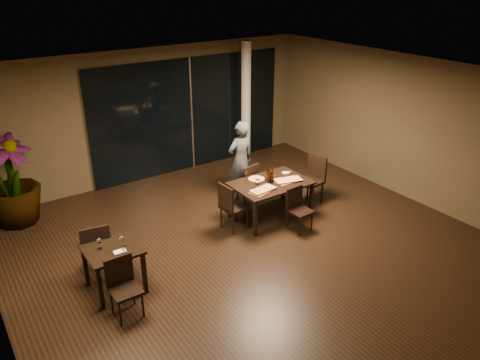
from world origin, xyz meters
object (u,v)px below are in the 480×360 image
object	(u,v)px
chair_main_far	(247,183)
chair_side_far	(96,248)
side_table	(113,255)
diner	(240,160)
bottle_b	(272,175)
chair_main_near	(298,207)
chair_main_right	(313,177)
bottle_a	(269,176)
bottle_c	(268,173)
potted_plant	(11,180)
chair_main_left	(231,205)
chair_side_near	(123,284)
main_table	(271,186)

from	to	relation	value
chair_main_far	chair_side_far	distance (m)	3.47
side_table	diner	world-z (taller)	diner
diner	bottle_b	bearing A→B (deg)	85.53
chair_main_near	chair_main_right	size ratio (longest dim) A/B	0.82
chair_side_far	bottle_b	distance (m)	3.54
chair_main_near	bottle_a	bearing A→B (deg)	100.67
side_table	chair_main_far	bearing A→B (deg)	19.25
side_table	bottle_c	bearing A→B (deg)	10.23
potted_plant	chair_main_left	bearing A→B (deg)	-38.30
chair_side_near	bottle_c	size ratio (longest dim) A/B	2.83
chair_side_near	chair_main_left	bearing A→B (deg)	23.33
main_table	chair_side_far	bearing A→B (deg)	-179.27
chair_side_near	potted_plant	world-z (taller)	potted_plant
side_table	bottle_a	bearing A→B (deg)	8.62
chair_main_far	chair_side_near	distance (m)	3.80
side_table	chair_main_far	size ratio (longest dim) A/B	0.86
chair_main_near	bottle_b	world-z (taller)	bottle_b
chair_main_near	chair_side_far	xyz separation A→B (m)	(-3.64, 0.62, 0.08)
chair_main_right	potted_plant	world-z (taller)	potted_plant
chair_main_near	diner	size ratio (longest dim) A/B	0.49
chair_main_near	chair_main_left	xyz separation A→B (m)	(-1.07, 0.68, 0.06)
side_table	chair_main_right	world-z (taller)	chair_main_right
side_table	bottle_c	distance (m)	3.48
chair_side_far	potted_plant	xyz separation A→B (m)	(-0.70, 2.64, 0.36)
side_table	bottle_c	xyz separation A→B (m)	(3.41, 0.62, 0.28)
chair_main_far	chair_side_far	world-z (taller)	chair_side_far
chair_side_far	bottle_a	size ratio (longest dim) A/B	3.33
chair_side_far	bottle_c	xyz separation A→B (m)	(3.53, 0.16, 0.36)
chair_main_near	potted_plant	xyz separation A→B (m)	(-4.34, 3.27, 0.44)
potted_plant	bottle_b	size ratio (longest dim) A/B	5.97
diner	bottle_c	xyz separation A→B (m)	(-0.01, -0.97, 0.05)
bottle_c	chair_side_near	bearing A→B (deg)	-160.97
diner	bottle_c	size ratio (longest dim) A/B	5.46
chair_side_far	bottle_b	size ratio (longest dim) A/B	3.21
potted_plant	bottle_b	distance (m)	4.97
chair_main_left	chair_main_right	size ratio (longest dim) A/B	0.93
potted_plant	bottle_b	bearing A→B (deg)	-31.75
chair_main_near	chair_side_near	size ratio (longest dim) A/B	0.95
chair_side_near	main_table	bearing A→B (deg)	17.36
bottle_a	chair_main_left	bearing A→B (deg)	179.97
side_table	chair_main_near	world-z (taller)	chair_main_near
chair_main_left	potted_plant	size ratio (longest dim) A/B	0.52
potted_plant	bottle_a	size ratio (longest dim) A/B	6.20
diner	potted_plant	world-z (taller)	potted_plant
chair_main_right	bottle_b	bearing A→B (deg)	-94.78
diner	bottle_a	xyz separation A→B (m)	(-0.06, -1.07, 0.04)
side_table	bottle_b	size ratio (longest dim) A/B	2.63
bottle_b	bottle_c	distance (m)	0.13
bottle_a	chair_side_near	bearing A→B (deg)	-162.31
side_table	bottle_b	distance (m)	3.46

